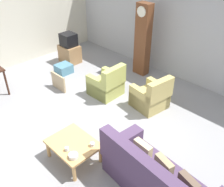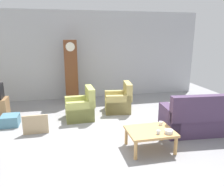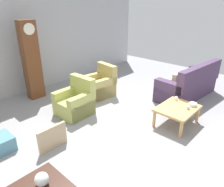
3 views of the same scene
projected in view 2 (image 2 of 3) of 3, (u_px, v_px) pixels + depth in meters
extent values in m
plane|color=gray|center=(113.00, 135.00, 5.39)|extent=(10.40, 10.40, 0.00)
cube|color=#ADAFB5|center=(91.00, 55.00, 8.37)|extent=(8.40, 0.16, 3.20)
cube|color=#4C3856|center=(204.00, 123.00, 5.55)|extent=(2.16, 1.01, 0.44)
cube|color=#4C3856|center=(215.00, 108.00, 5.07)|extent=(2.11, 0.38, 0.60)
cube|color=#4C3856|center=(169.00, 120.00, 5.39)|extent=(0.31, 0.86, 0.68)
cube|color=brown|center=(223.00, 106.00, 5.55)|extent=(0.38, 0.21, 0.36)
cube|color=#9E8966|center=(205.00, 107.00, 5.49)|extent=(0.38, 0.21, 0.36)
cube|color=#C6B284|center=(186.00, 108.00, 5.43)|extent=(0.37, 0.15, 0.36)
cube|color=tan|center=(79.00, 112.00, 6.38)|extent=(0.78, 0.78, 0.40)
cube|color=tan|center=(90.00, 96.00, 6.34)|extent=(0.20, 0.77, 0.52)
cube|color=tan|center=(78.00, 106.00, 6.64)|extent=(0.76, 0.18, 0.60)
cube|color=tan|center=(81.00, 112.00, 6.08)|extent=(0.76, 0.18, 0.60)
cube|color=tan|center=(117.00, 105.00, 7.01)|extent=(0.86, 0.86, 0.40)
cube|color=tan|center=(128.00, 91.00, 6.92)|extent=(0.28, 0.78, 0.52)
cube|color=tan|center=(116.00, 99.00, 7.28)|extent=(0.77, 0.26, 0.60)
cube|color=tan|center=(119.00, 105.00, 6.70)|extent=(0.77, 0.26, 0.60)
cube|color=tan|center=(150.00, 131.00, 4.63)|extent=(0.96, 0.76, 0.05)
cylinder|color=tan|center=(136.00, 150.00, 4.29)|extent=(0.07, 0.07, 0.38)
cylinder|color=tan|center=(176.00, 146.00, 4.47)|extent=(0.07, 0.07, 0.38)
cylinder|color=tan|center=(126.00, 136.00, 4.90)|extent=(0.07, 0.07, 0.38)
cylinder|color=tan|center=(162.00, 132.00, 5.08)|extent=(0.07, 0.07, 0.38)
cube|color=brown|center=(71.00, 72.00, 7.70)|extent=(0.44, 0.28, 2.19)
cylinder|color=silver|center=(70.00, 47.00, 7.34)|extent=(0.30, 0.02, 0.30)
cube|color=tan|center=(36.00, 125.00, 5.39)|extent=(0.60, 0.05, 0.48)
cube|color=teal|center=(10.00, 120.00, 5.92)|extent=(0.44, 0.47, 0.29)
cylinder|color=white|center=(161.00, 123.00, 4.88)|extent=(0.08, 0.08, 0.08)
cylinder|color=silver|center=(158.00, 132.00, 4.44)|extent=(0.07, 0.07, 0.08)
cylinder|color=white|center=(169.00, 132.00, 4.47)|extent=(0.17, 0.17, 0.08)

